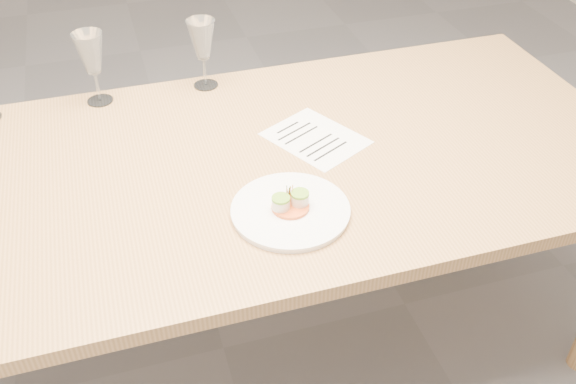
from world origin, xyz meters
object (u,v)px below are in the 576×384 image
object	(u,v)px
dining_table	(208,188)
wine_glass_1	(91,55)
dinner_plate	(291,209)
recipe_sheet	(315,138)
wine_glass_2	(202,41)

from	to	relation	value
dining_table	wine_glass_1	world-z (taller)	wine_glass_1
dinner_plate	recipe_sheet	bearing A→B (deg)	60.72
dining_table	recipe_sheet	xyz separation A→B (m)	(0.32, 0.05, 0.07)
dinner_plate	recipe_sheet	world-z (taller)	dinner_plate
wine_glass_1	wine_glass_2	distance (m)	0.33
dining_table	dinner_plate	size ratio (longest dim) A/B	8.34
recipe_sheet	wine_glass_1	distance (m)	0.70
dining_table	wine_glass_1	size ratio (longest dim) A/B	10.84
wine_glass_2	dining_table	bearing A→B (deg)	-101.43
wine_glass_2	dinner_plate	bearing A→B (deg)	-83.98
wine_glass_2	recipe_sheet	bearing A→B (deg)	-58.87
recipe_sheet	dinner_plate	bearing A→B (deg)	-146.94
recipe_sheet	wine_glass_2	distance (m)	0.48
dinner_plate	wine_glass_1	xyz separation A→B (m)	(-0.40, 0.68, 0.14)
dinner_plate	recipe_sheet	xyz separation A→B (m)	(0.16, 0.29, -0.01)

